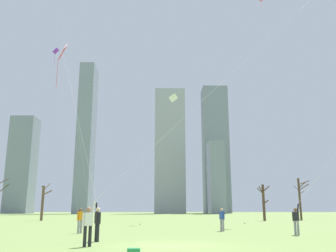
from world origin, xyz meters
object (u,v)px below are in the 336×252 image
(kite_flyer_midfield_center_orange, at_px, (336,164))
(kite_flyer_midfield_left_red, at_px, (88,174))
(distant_kite_low_near_trees_white, at_px, (171,106))
(kite_flyer_midfield_right_teal, at_px, (174,138))
(distant_kite_drifting_right_blue, at_px, (62,15))
(distant_kite_high_overhead_pink, at_px, (260,14))
(bystander_strolling_midfield, at_px, (222,218))
(bare_tree_rightmost, at_px, (43,201))
(bare_tree_right_of_center, at_px, (264,201))
(distant_kite_drifting_left_purple, at_px, (58,67))
(bystander_far_off_by_trees, at_px, (80,219))
(bare_tree_leftmost, at_px, (300,197))

(kite_flyer_midfield_center_orange, distance_m, kite_flyer_midfield_left_red, 14.28)
(kite_flyer_midfield_center_orange, relative_size, distant_kite_low_near_trees_white, 1.10)
(kite_flyer_midfield_right_teal, distance_m, kite_flyer_midfield_left_red, 5.20)
(kite_flyer_midfield_center_orange, xyz_separation_m, kite_flyer_midfield_left_red, (-14.12, -1.94, -0.77))
(kite_flyer_midfield_center_orange, relative_size, kite_flyer_midfield_right_teal, 1.02)
(distant_kite_drifting_right_blue, height_order, distant_kite_high_overhead_pink, distant_kite_high_overhead_pink)
(distant_kite_drifting_right_blue, bearing_deg, bystander_strolling_midfield, -33.54)
(distant_kite_low_near_trees_white, height_order, bare_tree_rightmost, distant_kite_low_near_trees_white)
(distant_kite_high_overhead_pink, relative_size, bare_tree_right_of_center, 5.79)
(distant_kite_low_near_trees_white, bearing_deg, distant_kite_high_overhead_pink, -1.54)
(distant_kite_drifting_left_purple, xyz_separation_m, bare_tree_rightmost, (-6.37, 18.50, -12.60))
(bystander_far_off_by_trees, distance_m, distant_kite_drifting_right_blue, 26.24)
(kite_flyer_midfield_left_red, height_order, bare_tree_right_of_center, kite_flyer_midfield_left_red)
(kite_flyer_midfield_right_teal, xyz_separation_m, bare_tree_rightmost, (-17.21, 35.20, -2.21))
(kite_flyer_midfield_left_red, xyz_separation_m, bare_tree_rightmost, (-12.75, 32.97, -0.72))
(distant_kite_drifting_right_blue, xyz_separation_m, bare_tree_right_of_center, (25.69, 13.57, -20.38))
(bystander_far_off_by_trees, height_order, distant_kite_high_overhead_pink, distant_kite_high_overhead_pink)
(kite_flyer_midfield_center_orange, height_order, distant_kite_drifting_right_blue, distant_kite_drifting_right_blue)
(kite_flyer_midfield_left_red, xyz_separation_m, bare_tree_leftmost, (24.09, 33.74, -0.00))
(distant_kite_drifting_right_blue, bearing_deg, bare_tree_rightmost, 109.38)
(bystander_far_off_by_trees, distance_m, distant_kite_high_overhead_pink, 34.54)
(bystander_strolling_midfield, distance_m, distant_kite_high_overhead_pink, 29.57)
(bare_tree_right_of_center, bearing_deg, kite_flyer_midfield_right_teal, -111.95)
(bystander_strolling_midfield, bearing_deg, kite_flyer_midfield_left_red, -137.04)
(distant_kite_low_near_trees_white, bearing_deg, bare_tree_leftmost, 31.53)
(kite_flyer_midfield_right_teal, distance_m, bystander_strolling_midfield, 11.33)
(kite_flyer_midfield_center_orange, height_order, distant_kite_low_near_trees_white, kite_flyer_midfield_center_orange)
(bystander_strolling_midfield, bearing_deg, kite_flyer_midfield_center_orange, -44.40)
(distant_kite_drifting_left_purple, distance_m, bare_tree_right_of_center, 32.52)
(bystander_far_off_by_trees, xyz_separation_m, bare_tree_leftmost, (25.53, 28.30, 2.43))
(kite_flyer_midfield_center_orange, distance_m, bare_tree_rightmost, 41.08)
(bystander_strolling_midfield, height_order, distant_kite_drifting_right_blue, distant_kite_drifting_right_blue)
(kite_flyer_midfield_center_orange, relative_size, bystander_strolling_midfield, 10.24)
(kite_flyer_midfield_left_red, relative_size, distant_kite_low_near_trees_white, 0.79)
(bare_tree_leftmost, xyz_separation_m, bare_tree_rightmost, (-36.85, -0.77, -0.72))
(bystander_far_off_by_trees, distance_m, bare_tree_leftmost, 38.19)
(kite_flyer_midfield_left_red, relative_size, bystander_strolling_midfield, 7.41)
(kite_flyer_midfield_center_orange, relative_size, distant_kite_high_overhead_pink, 0.58)
(distant_kite_drifting_right_blue, distance_m, distant_kite_drifting_left_purple, 8.71)
(bare_tree_leftmost, height_order, bare_tree_right_of_center, bare_tree_leftmost)
(kite_flyer_midfield_left_red, height_order, distant_kite_low_near_trees_white, distant_kite_low_near_trees_white)
(kite_flyer_midfield_left_red, relative_size, distant_kite_drifting_left_purple, 0.69)
(bare_tree_rightmost, bearing_deg, distant_kite_drifting_right_blue, -70.62)
(kite_flyer_midfield_center_orange, height_order, bare_tree_rightmost, kite_flyer_midfield_center_orange)
(distant_kite_drifting_left_purple, relative_size, bare_tree_right_of_center, 3.53)
(kite_flyer_midfield_right_teal, xyz_separation_m, distant_kite_low_near_trees_white, (0.58, 24.28, 8.72))
(bare_tree_rightmost, distance_m, bare_tree_right_of_center, 30.92)
(kite_flyer_midfield_right_teal, height_order, bare_tree_rightmost, kite_flyer_midfield_right_teal)
(distant_kite_high_overhead_pink, bearing_deg, distant_kite_drifting_left_purple, -162.25)
(kite_flyer_midfield_right_teal, distance_m, distant_kite_drifting_left_purple, 22.46)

